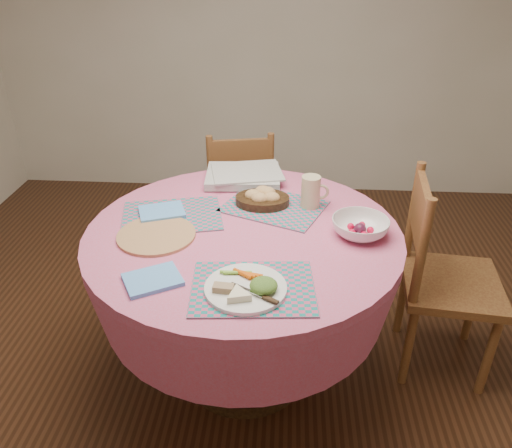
# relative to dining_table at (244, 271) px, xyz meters

# --- Properties ---
(ground) EXTENTS (4.00, 4.00, 0.00)m
(ground) POSITION_rel_dining_table_xyz_m (0.00, 0.00, -0.56)
(ground) COLOR #331C0F
(ground) RESTS_ON ground
(dining_table) EXTENTS (1.24, 1.24, 0.75)m
(dining_table) POSITION_rel_dining_table_xyz_m (0.00, 0.00, 0.00)
(dining_table) COLOR #D06190
(dining_table) RESTS_ON ground
(chair_right) EXTENTS (0.45, 0.47, 0.92)m
(chair_right) POSITION_rel_dining_table_xyz_m (0.84, 0.14, -0.08)
(chair_right) COLOR brown
(chair_right) RESTS_ON ground
(chair_back) EXTENTS (0.46, 0.45, 0.86)m
(chair_back) POSITION_rel_dining_table_xyz_m (-0.11, 0.92, -0.11)
(chair_back) COLOR brown
(chair_back) RESTS_ON ground
(placemat_front) EXTENTS (0.42, 0.33, 0.01)m
(placemat_front) POSITION_rel_dining_table_xyz_m (0.07, -0.37, 0.20)
(placemat_front) COLOR #167F7E
(placemat_front) RESTS_ON dining_table
(placemat_left) EXTENTS (0.46, 0.38, 0.01)m
(placemat_left) POSITION_rel_dining_table_xyz_m (-0.30, 0.09, 0.20)
(placemat_left) COLOR #167F7E
(placemat_left) RESTS_ON dining_table
(placemat_back) EXTENTS (0.49, 0.43, 0.01)m
(placemat_back) POSITION_rel_dining_table_xyz_m (0.11, 0.20, 0.20)
(placemat_back) COLOR #167F7E
(placemat_back) RESTS_ON dining_table
(wicker_trivet) EXTENTS (0.30, 0.30, 0.01)m
(wicker_trivet) POSITION_rel_dining_table_xyz_m (-0.33, -0.07, 0.20)
(wicker_trivet) COLOR #A67748
(wicker_trivet) RESTS_ON dining_table
(napkin_near) EXTENTS (0.23, 0.21, 0.01)m
(napkin_near) POSITION_rel_dining_table_xyz_m (-0.27, -0.36, 0.20)
(napkin_near) COLOR #5DA1EF
(napkin_near) RESTS_ON dining_table
(napkin_far) EXTENTS (0.22, 0.19, 0.01)m
(napkin_far) POSITION_rel_dining_table_xyz_m (-0.35, 0.11, 0.21)
(napkin_far) COLOR #5DA1EF
(napkin_far) RESTS_ON placemat_left
(dinner_plate) EXTENTS (0.27, 0.27, 0.05)m
(dinner_plate) POSITION_rel_dining_table_xyz_m (0.05, -0.40, 0.22)
(dinner_plate) COLOR white
(dinner_plate) RESTS_ON placemat_front
(bread_bowl) EXTENTS (0.23, 0.23, 0.08)m
(bread_bowl) POSITION_rel_dining_table_xyz_m (0.06, 0.22, 0.23)
(bread_bowl) COLOR black
(bread_bowl) RESTS_ON placemat_back
(latte_mug) EXTENTS (0.12, 0.08, 0.13)m
(latte_mug) POSITION_rel_dining_table_xyz_m (0.27, 0.21, 0.27)
(latte_mug) COLOR #CABA8B
(latte_mug) RESTS_ON placemat_back
(fruit_bowl) EXTENTS (0.24, 0.24, 0.07)m
(fruit_bowl) POSITION_rel_dining_table_xyz_m (0.45, -0.01, 0.23)
(fruit_bowl) COLOR white
(fruit_bowl) RESTS_ON dining_table
(newspaper_stack) EXTENTS (0.38, 0.31, 0.04)m
(newspaper_stack) POSITION_rel_dining_table_xyz_m (-0.04, 0.47, 0.22)
(newspaper_stack) COLOR silver
(newspaper_stack) RESTS_ON dining_table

